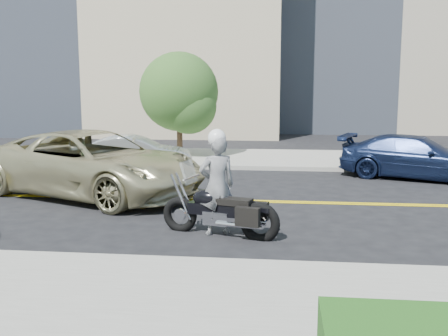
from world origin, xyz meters
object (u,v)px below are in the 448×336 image
motorcyclist (217,182)px  parked_car_silver (135,154)px  suv (93,164)px  motorcycle (220,199)px  parked_car_blue (416,157)px

motorcyclist → parked_car_silver: size_ratio=0.55×
motorcyclist → suv: (-3.78, 3.29, -0.18)m
motorcyclist → suv: size_ratio=0.33×
parked_car_silver → motorcycle: bearing=-161.0°
suv → parked_car_blue: (9.34, 3.78, -0.19)m
motorcycle → suv: 5.11m
motorcycle → suv: (-3.85, 3.36, 0.15)m
motorcyclist → parked_car_silver: 8.07m
parked_car_silver → motorcyclist: bearing=-161.2°
motorcyclist → parked_car_silver: motorcyclist is taller
suv → parked_car_silver: (0.06, 3.86, -0.25)m
suv → parked_car_blue: size_ratio=1.34×
suv → parked_car_blue: suv is taller
suv → parked_car_blue: 10.08m
parked_car_blue → motorcyclist: bearing=162.0°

